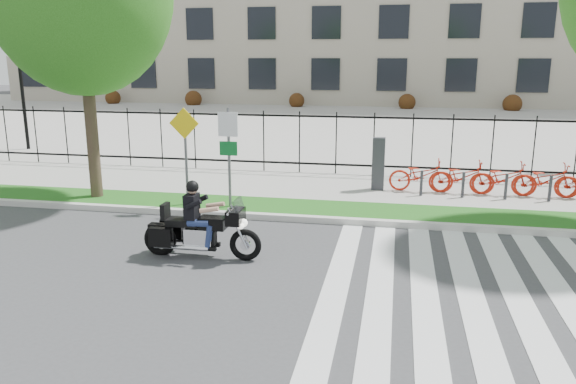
# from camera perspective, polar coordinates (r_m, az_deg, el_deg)

# --- Properties ---
(ground) EXTENTS (120.00, 120.00, 0.00)m
(ground) POSITION_cam_1_polar(r_m,az_deg,el_deg) (10.02, -8.12, -9.33)
(ground) COLOR #3B3C3E
(ground) RESTS_ON ground
(curb) EXTENTS (60.00, 0.20, 0.15)m
(curb) POSITION_cam_1_polar(r_m,az_deg,el_deg) (13.71, -2.54, -2.51)
(curb) COLOR beige
(curb) RESTS_ON ground
(grass_verge) EXTENTS (60.00, 1.50, 0.15)m
(grass_verge) POSITION_cam_1_polar(r_m,az_deg,el_deg) (14.50, -1.75, -1.59)
(grass_verge) COLOR #195615
(grass_verge) RESTS_ON ground
(sidewalk) EXTENTS (60.00, 3.50, 0.15)m
(sidewalk) POSITION_cam_1_polar(r_m,az_deg,el_deg) (16.87, 0.13, 0.61)
(sidewalk) COLOR #A5A19A
(sidewalk) RESTS_ON ground
(plaza) EXTENTS (80.00, 34.00, 0.10)m
(plaza) POSITION_cam_1_polar(r_m,az_deg,el_deg) (34.05, 5.80, 7.14)
(plaza) COLOR #A5A19A
(plaza) RESTS_ON ground
(crosswalk_stripes) EXTENTS (5.70, 8.00, 0.01)m
(crosswalk_stripes) POSITION_cam_1_polar(r_m,az_deg,el_deg) (9.67, 20.59, -10.96)
(crosswalk_stripes) COLOR silver
(crosswalk_stripes) RESTS_ON ground
(iron_fence) EXTENTS (30.00, 0.06, 2.00)m
(iron_fence) POSITION_cam_1_polar(r_m,az_deg,el_deg) (18.36, 1.17, 5.09)
(iron_fence) COLOR black
(iron_fence) RESTS_ON sidewalk
(lamp_post_left) EXTENTS (1.06, 0.70, 4.25)m
(lamp_post_left) POSITION_cam_1_polar(r_m,az_deg,el_deg) (25.64, -25.56, 10.85)
(lamp_post_left) COLOR black
(lamp_post_left) RESTS_ON ground
(bike_share_station) EXTENTS (8.86, 0.85, 1.50)m
(bike_share_station) POSITION_cam_1_polar(r_m,az_deg,el_deg) (16.69, 24.46, 1.13)
(bike_share_station) COLOR #2D2D33
(bike_share_station) RESTS_ON sidewalk
(sign_pole_regulatory) EXTENTS (0.50, 0.09, 2.50)m
(sign_pole_regulatory) POSITION_cam_1_polar(r_m,az_deg,el_deg) (14.05, -6.06, 4.79)
(sign_pole_regulatory) COLOR #59595B
(sign_pole_regulatory) RESTS_ON grass_verge
(sign_pole_warning) EXTENTS (0.78, 0.09, 2.49)m
(sign_pole_warning) POSITION_cam_1_polar(r_m,az_deg,el_deg) (14.43, -10.40, 4.89)
(sign_pole_warning) COLOR #59595B
(sign_pole_warning) RESTS_ON grass_verge
(motorcycle_rider) EXTENTS (2.42, 0.71, 1.87)m
(motorcycle_rider) POSITION_cam_1_polar(r_m,az_deg,el_deg) (11.15, -8.88, -3.55)
(motorcycle_rider) COLOR black
(motorcycle_rider) RESTS_ON ground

